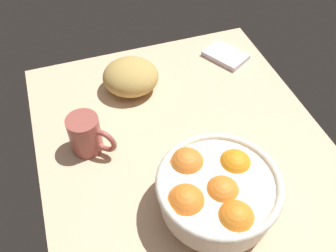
{
  "coord_description": "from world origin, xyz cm",
  "views": [
    {
      "loc": [
        -46.76,
        20.93,
        67.04
      ],
      "look_at": [
        5.8,
        3.21,
        5.0
      ],
      "focal_mm": 40.35,
      "sensor_mm": 36.0,
      "label": 1
    }
  ],
  "objects_px": {
    "fruit_bowl": "(216,190)",
    "mug": "(87,135)",
    "napkin_folded": "(226,55)",
    "bread_loaf": "(131,77)"
  },
  "relations": [
    {
      "from": "napkin_folded",
      "to": "mug",
      "type": "bearing_deg",
      "value": 115.42
    },
    {
      "from": "bread_loaf",
      "to": "mug",
      "type": "distance_m",
      "value": 0.21
    },
    {
      "from": "bread_loaf",
      "to": "napkin_folded",
      "type": "bearing_deg",
      "value": -81.64
    },
    {
      "from": "bread_loaf",
      "to": "napkin_folded",
      "type": "height_order",
      "value": "bread_loaf"
    },
    {
      "from": "napkin_folded",
      "to": "mug",
      "type": "xyz_separation_m",
      "value": [
        -0.2,
        0.43,
        0.04
      ]
    },
    {
      "from": "napkin_folded",
      "to": "mug",
      "type": "height_order",
      "value": "mug"
    },
    {
      "from": "fruit_bowl",
      "to": "mug",
      "type": "relative_size",
      "value": 2.41
    },
    {
      "from": "napkin_folded",
      "to": "mug",
      "type": "relative_size",
      "value": 1.18
    },
    {
      "from": "fruit_bowl",
      "to": "bread_loaf",
      "type": "bearing_deg",
      "value": 8.93
    },
    {
      "from": "fruit_bowl",
      "to": "mug",
      "type": "distance_m",
      "value": 0.31
    }
  ]
}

